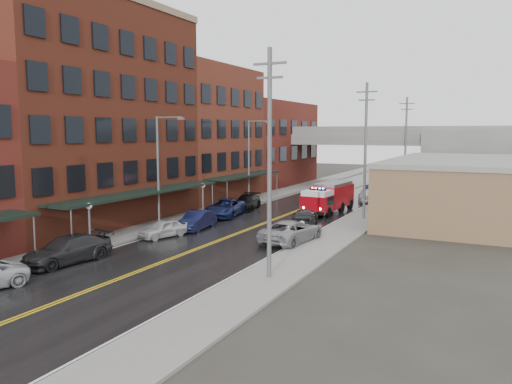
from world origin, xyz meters
The scene contains 30 objects.
road centered at (0.00, 30.00, 0.01)m, with size 11.00×160.00×0.02m, color black.
sidewalk_left centered at (-7.30, 30.00, 0.07)m, with size 3.00×160.00×0.15m, color slate.
sidewalk_right centered at (7.30, 30.00, 0.07)m, with size 3.00×160.00×0.15m, color slate.
curb_left centered at (-5.65, 30.00, 0.07)m, with size 0.30×160.00×0.15m, color gray.
curb_right centered at (5.65, 30.00, 0.07)m, with size 0.30×160.00×0.15m, color gray.
brick_building_b centered at (-13.30, 23.00, 9.00)m, with size 9.00×20.00×18.00m, color #4E2114.
brick_building_c centered at (-13.30, 40.50, 7.50)m, with size 9.00×15.00×15.00m, color maroon.
brick_building_far centered at (-13.30, 58.00, 6.00)m, with size 9.00×20.00×12.00m, color maroon.
tan_building centered at (16.00, 40.00, 2.50)m, with size 14.00×22.00×5.00m, color #866348.
right_far_block centered at (18.00, 70.00, 4.00)m, with size 18.00×30.00×8.00m, color slate.
awning_1 centered at (-7.49, 23.00, 2.99)m, with size 2.60×18.00×3.09m.
awning_2 centered at (-7.49, 40.50, 2.99)m, with size 2.60×13.00×3.09m.
globe_lamp_1 centered at (-6.40, 16.00, 2.31)m, with size 0.44×0.44×3.12m.
globe_lamp_2 centered at (-6.40, 30.00, 2.31)m, with size 0.44×0.44×3.12m.
street_lamp_1 centered at (-6.55, 24.00, 5.19)m, with size 2.64×0.22×9.00m.
street_lamp_2 centered at (-6.55, 40.00, 5.19)m, with size 2.64×0.22×9.00m.
utility_pole_0 centered at (7.20, 15.00, 6.31)m, with size 1.80×0.24×12.00m.
utility_pole_1 centered at (7.20, 35.00, 6.31)m, with size 1.80×0.24×12.00m.
utility_pole_2 centered at (7.20, 55.00, 6.31)m, with size 1.80×0.24×12.00m.
overpass centered at (0.00, 62.00, 5.99)m, with size 40.00×10.00×7.50m.
fire_truck centered at (3.07, 37.58, 1.54)m, with size 3.57×7.92×2.83m.
parked_car_left_3 centered at (-5.00, 12.77, 0.80)m, with size 2.25×5.53×1.60m, color #242426.
parked_car_left_4 centered at (-4.30, 21.20, 0.66)m, with size 1.56×3.89×1.33m, color beige.
parked_car_left_5 centered at (-3.69, 24.80, 0.75)m, with size 1.58×4.54×1.50m, color black.
parked_car_left_6 centered at (-4.80, 31.21, 0.81)m, with size 2.68×5.81×1.61m, color #131D4A.
parked_car_left_7 centered at (-4.93, 35.89, 0.74)m, with size 2.07×5.09×1.48m, color black.
parked_car_right_0 centered at (4.87, 23.80, 0.80)m, with size 2.67×5.78×1.61m, color gray.
parked_car_right_1 centered at (3.60, 29.80, 0.72)m, with size 2.01×4.94×1.43m, color black.
parked_car_right_2 centered at (4.79, 46.20, 0.80)m, with size 1.88×4.67×1.59m, color silver.
parked_car_right_3 centered at (3.87, 52.20, 0.69)m, with size 1.46×4.17×1.37m, color black.
Camera 1 is at (17.94, -8.31, 7.79)m, focal length 35.00 mm.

